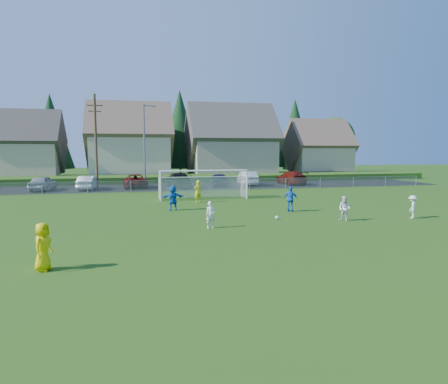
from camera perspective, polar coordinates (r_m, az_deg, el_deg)
The scene contains 24 objects.
ground at distance 18.97m, azimuth 5.55°, elevation -6.72°, with size 160.00×160.00×0.00m, color #193D0C.
asphalt_lot at distance 45.60m, azimuth -5.59°, elevation 0.79°, with size 60.00×60.00×0.00m, color black.
grass_embankment at distance 52.99m, azimuth -6.67°, elevation 1.94°, with size 70.00×6.00×0.80m, color #1E420F.
soccer_ball at distance 24.34m, azimuth 7.57°, elevation -3.63°, with size 0.22×0.22×0.22m, color white.
referee at distance 15.28m, azimuth -24.46°, elevation -7.13°, with size 0.83×0.54×1.69m, color yellow.
player_white_a at distance 21.38m, azimuth -1.93°, elevation -3.28°, with size 0.52×0.34×1.44m, color white.
player_white_b at distance 24.54m, azimuth 16.83°, elevation -2.27°, with size 0.72×0.56×1.48m, color white.
player_white_c at distance 27.01m, azimuth 25.32°, elevation -1.92°, with size 0.91×0.52×1.41m, color white.
player_blue_a at distance 27.37m, azimuth 9.50°, elevation -1.01°, with size 1.00×0.42×1.70m, color blue.
player_blue_b at distance 27.81m, azimuth -7.32°, elevation -0.83°, with size 1.61×0.51×1.73m, color blue.
goalkeeper at distance 31.80m, azimuth -3.76°, elevation 0.09°, with size 0.64×0.42×1.75m, color yellow.
car_a at distance 44.93m, azimuth -24.45°, elevation 1.17°, with size 1.82×4.52×1.54m, color #9CA0A4.
car_b at distance 44.15m, azimuth -18.84°, elevation 1.25°, with size 1.52×4.37×1.44m, color white.
car_c at distance 45.11m, azimuth -12.57°, elevation 1.55°, with size 2.44×5.30×1.47m, color #5B0A0B.
car_d at distance 44.70m, azimuth -6.54°, elevation 1.72°, with size 2.29×5.63×1.63m, color black.
car_e at distance 45.72m, azimuth -0.74°, elevation 1.77°, with size 1.78×4.42×1.51m, color #16123F.
car_f at distance 47.10m, azimuth 3.36°, elevation 1.97°, with size 1.74×4.99×1.65m, color silver.
car_g at distance 49.11m, azimuth 9.58°, elevation 2.04°, with size 2.24×5.52×1.60m, color maroon.
soccer_goal at distance 34.19m, azimuth -3.08°, elevation 1.77°, with size 7.42×1.90×2.50m.
chainlink_fence at distance 40.12m, azimuth -4.56°, elevation 0.97°, with size 52.06×0.06×1.20m.
streetlight at distance 43.55m, azimuth -11.24°, elevation 6.82°, with size 1.38×0.18×9.00m.
utility_pole at distance 44.66m, azimuth -17.84°, elevation 7.02°, with size 1.60×0.26×10.00m.
houses_row at distance 60.58m, azimuth -5.69°, elevation 9.03°, with size 53.90×11.45×13.27m.
tree_row at distance 66.68m, azimuth -7.20°, elevation 8.37°, with size 65.98×12.36×13.80m.
Camera 1 is at (-5.97, -17.51, 4.20)m, focal length 32.00 mm.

